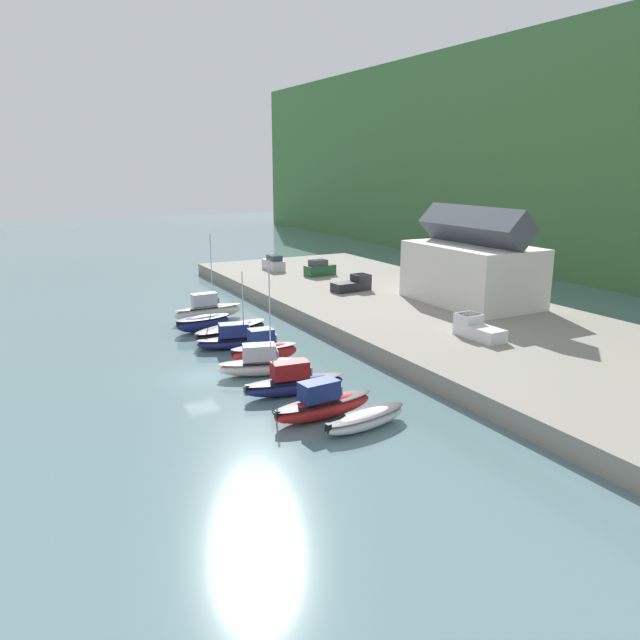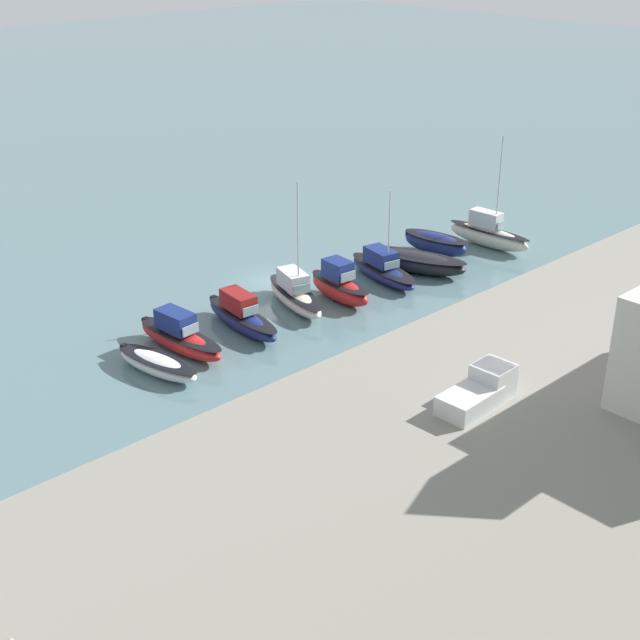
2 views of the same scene
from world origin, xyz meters
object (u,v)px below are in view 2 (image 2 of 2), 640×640
at_px(moored_boat_6, 241,316).
at_px(moored_boat_2, 415,262).
at_px(moored_boat_4, 340,286).
at_px(moored_boat_0, 488,234).
at_px(pickup_truck_0, 482,389).
at_px(moored_boat_1, 436,243).
at_px(moored_boat_3, 383,269).
at_px(moored_boat_8, 158,364).
at_px(moored_boat_7, 180,337).
at_px(moored_boat_5, 295,294).

bearing_deg(moored_boat_6, moored_boat_2, -178.03).
height_order(moored_boat_4, moored_boat_6, moored_boat_4).
height_order(moored_boat_0, pickup_truck_0, moored_boat_0).
distance_m(moored_boat_2, moored_boat_4, 8.03).
relative_size(moored_boat_1, moored_boat_3, 0.77).
bearing_deg(moored_boat_8, moored_boat_7, -159.48).
xyz_separation_m(moored_boat_4, moored_boat_6, (8.03, -1.01, -0.18)).
bearing_deg(moored_boat_4, moored_boat_0, -176.62).
distance_m(moored_boat_5, pickup_truck_0, 19.05).
bearing_deg(moored_boat_1, moored_boat_3, -0.78).
height_order(moored_boat_0, moored_boat_2, moored_boat_0).
xyz_separation_m(moored_boat_0, moored_boat_8, (32.10, -0.00, -0.52)).
bearing_deg(moored_boat_5, pickup_truck_0, 95.79).
bearing_deg(moored_boat_0, moored_boat_6, -6.49).
height_order(moored_boat_3, moored_boat_6, moored_boat_3).
height_order(moored_boat_5, moored_boat_7, moored_boat_5).
xyz_separation_m(moored_boat_2, moored_boat_6, (16.05, -0.99, 0.10)).
relative_size(moored_boat_2, moored_boat_8, 1.31).
xyz_separation_m(moored_boat_4, moored_boat_5, (3.05, -1.34, -0.16)).
relative_size(moored_boat_5, moored_boat_8, 1.39).
xyz_separation_m(moored_boat_4, pickup_truck_0, (6.47, 17.35, 1.28)).
xyz_separation_m(moored_boat_3, moored_boat_7, (17.83, -0.65, 0.10)).
bearing_deg(pickup_truck_0, moored_boat_7, -163.41).
bearing_deg(moored_boat_8, moored_boat_5, 178.16).
bearing_deg(moored_boat_4, moored_boat_8, 6.19).
relative_size(moored_boat_0, moored_boat_4, 1.55).
distance_m(moored_boat_0, moored_boat_5, 19.68).
xyz_separation_m(moored_boat_0, moored_boat_1, (4.38, -1.87, -0.23)).
bearing_deg(moored_boat_1, pickup_truck_0, 37.06).
bearing_deg(pickup_truck_0, moored_boat_2, 137.84).
bearing_deg(moored_boat_0, moored_boat_3, -7.85).
bearing_deg(moored_boat_3, moored_boat_2, -178.50).
relative_size(moored_boat_0, moored_boat_3, 1.19).
bearing_deg(moored_boat_8, moored_boat_1, 174.15).
distance_m(moored_boat_1, moored_boat_7, 25.01).
relative_size(moored_boat_5, moored_boat_7, 1.21).
relative_size(moored_boat_6, pickup_truck_0, 1.63).
distance_m(moored_boat_5, moored_boat_7, 9.78).
xyz_separation_m(moored_boat_2, moored_boat_8, (23.56, 0.41, -0.22)).
xyz_separation_m(moored_boat_6, moored_boat_8, (7.51, 1.40, -0.32)).
relative_size(moored_boat_0, moored_boat_7, 1.22).
xyz_separation_m(moored_boat_5, moored_boat_6, (4.99, 0.33, -0.02)).
relative_size(moored_boat_3, moored_boat_7, 1.03).
bearing_deg(moored_boat_2, pickup_truck_0, 30.84).
relative_size(moored_boat_5, moored_boat_6, 1.17).
height_order(moored_boat_1, moored_boat_6, moored_boat_6).
bearing_deg(moored_boat_2, moored_boat_8, -18.33).
relative_size(moored_boat_0, moored_boat_1, 1.55).
bearing_deg(moored_boat_6, moored_boat_0, -177.77).
bearing_deg(pickup_truck_0, moored_boat_6, -177.46).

